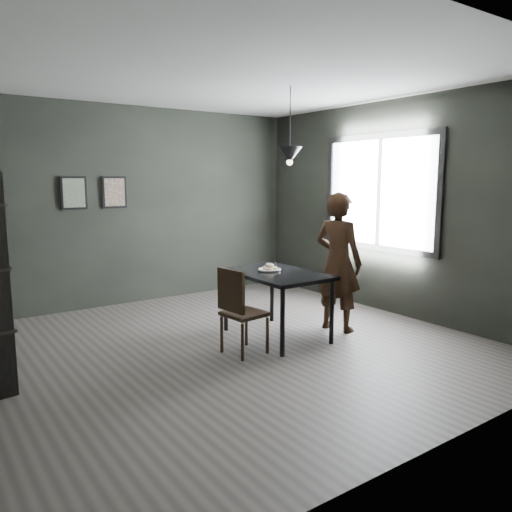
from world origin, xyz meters
TOP-DOWN VIEW (x-y plane):
  - ground at (0.00, 0.00)m, footprint 5.00×5.00m
  - back_wall at (0.00, 2.50)m, footprint 5.00×0.10m
  - ceiling at (0.00, 0.00)m, footprint 5.00×5.00m
  - window_assembly at (2.47, 0.20)m, footprint 0.04×1.96m
  - cafe_table at (0.60, 0.00)m, footprint 0.80×1.20m
  - white_plate at (0.59, 0.12)m, footprint 0.23×0.23m
  - donut_pile at (0.59, 0.12)m, footprint 0.17×0.17m
  - woman at (1.36, -0.19)m, footprint 0.53×0.68m
  - wood_chair at (-0.07, -0.24)m, footprint 0.43×0.43m
  - pendant_lamp at (0.85, 0.10)m, footprint 0.28×0.28m
  - framed_print_left at (-0.90, 2.47)m, footprint 0.34×0.04m
  - framed_print_right at (-0.35, 2.47)m, footprint 0.34×0.04m

SIDE VIEW (x-z plane):
  - ground at x=0.00m, z-range 0.00..0.00m
  - wood_chair at x=-0.07m, z-range 0.06..0.96m
  - cafe_table at x=0.60m, z-range 0.30..1.05m
  - white_plate at x=0.59m, z-range 0.75..0.76m
  - donut_pile at x=0.59m, z-range 0.75..0.83m
  - woman at x=1.36m, z-range 0.00..1.63m
  - back_wall at x=0.00m, z-range 0.00..2.80m
  - window_assembly at x=2.47m, z-range 0.82..2.38m
  - framed_print_left at x=-0.90m, z-range 1.38..1.82m
  - framed_print_right at x=-0.35m, z-range 1.38..1.82m
  - pendant_lamp at x=0.85m, z-range 1.62..2.48m
  - ceiling at x=0.00m, z-range 2.79..2.81m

